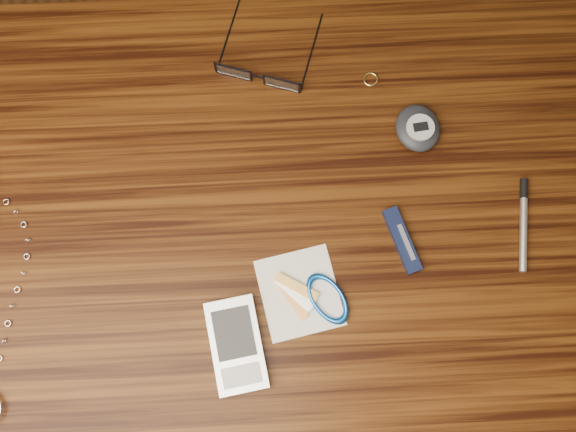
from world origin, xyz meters
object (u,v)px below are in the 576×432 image
pedometer (418,128)px  silver_pen (524,217)px  desk (260,247)px  pda_phone (236,345)px  notepad_keys (314,296)px  eyeglasses (259,73)px  pocket_knife (402,240)px

pedometer → silver_pen: 0.18m
desk → silver_pen: 0.36m
pda_phone → notepad_keys: pda_phone is taller
eyeglasses → pda_phone: 0.37m
eyeglasses → notepad_keys: 0.31m
pedometer → silver_pen: (0.13, -0.13, -0.01)m
desk → eyeglasses: 0.25m
notepad_keys → silver_pen: (0.28, 0.09, 0.00)m
silver_pen → pda_phone: bearing=-158.9°
desk → pedometer: size_ratio=13.47×
pedometer → pda_phone: bearing=-132.5°
desk → eyeglasses: size_ratio=6.39×
pda_phone → silver_pen: size_ratio=1.00×
eyeglasses → silver_pen: eyeglasses is taller
desk → silver_pen: silver_pen is taller
desk → pedometer: bearing=30.4°
desk → pedometer: pedometer is taller
pda_phone → silver_pen: (0.38, 0.15, -0.00)m
silver_pen → eyeglasses: bearing=147.2°
eyeglasses → pocket_knife: size_ratio=1.73×
eyeglasses → silver_pen: (0.34, -0.22, -0.01)m
pedometer → pocket_knife: pedometer is taller
notepad_keys → eyeglasses: bearing=100.8°
pedometer → notepad_keys: 0.26m
pda_phone → pocket_knife: (0.22, 0.12, -0.00)m
notepad_keys → pocket_knife: size_ratio=1.47×
pda_phone → notepad_keys: 0.12m
pedometer → notepad_keys: bearing=-124.9°
pocket_knife → pda_phone: bearing=-150.5°
desk → pocket_knife: bearing=-6.5°
desk → pda_phone: (-0.03, -0.14, 0.11)m
pedometer → eyeglasses: bearing=156.8°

